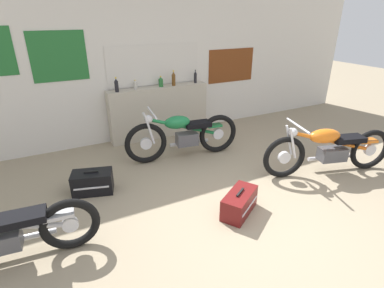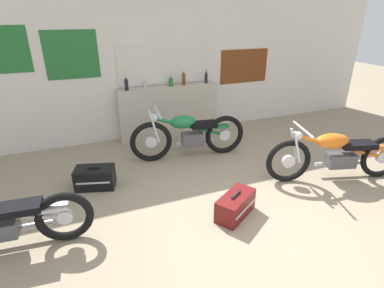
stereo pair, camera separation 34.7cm
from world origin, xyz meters
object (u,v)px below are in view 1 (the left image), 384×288
bottle_leftmost (116,85)px  hard_case_black (93,182)px  hard_case_darkred (239,203)px  bottle_rightmost (195,77)px  motorcycle_orange (329,149)px  motorcycle_green (183,135)px  bottle_left_center (135,85)px  bottle_center (161,82)px  bottle_right_center (174,79)px

bottle_leftmost → hard_case_black: (-0.81, -1.51, -0.99)m
hard_case_darkred → hard_case_black: bearing=139.5°
bottle_rightmost → motorcycle_orange: 2.90m
hard_case_black → bottle_leftmost: bearing=61.7°
motorcycle_orange → hard_case_darkred: size_ratio=3.27×
bottle_rightmost → motorcycle_green: bearing=-126.2°
motorcycle_orange → hard_case_black: size_ratio=3.41×
bottle_left_center → motorcycle_green: bearing=-68.4°
bottle_leftmost → bottle_center: size_ratio=1.31×
bottle_left_center → hard_case_black: 2.18m
bottle_left_center → bottle_rightmost: bottle_rightmost is taller
bottle_rightmost → hard_case_darkred: 3.17m
motorcycle_green → bottle_left_center: bearing=111.6°
bottle_left_center → motorcycle_orange: (2.22, -2.67, -0.68)m
bottle_center → motorcycle_orange: bottle_center is taller
bottle_center → bottle_right_center: bottle_right_center is taller
motorcycle_green → motorcycle_orange: (1.77, -1.53, -0.01)m
motorcycle_orange → bottle_leftmost: bearing=134.8°
hard_case_darkred → motorcycle_green: bearing=88.0°
bottle_right_center → hard_case_black: 2.66m
bottle_left_center → bottle_center: (0.50, -0.03, 0.02)m
hard_case_darkred → bottle_center: bearing=87.8°
bottle_leftmost → motorcycle_orange: bearing=-45.2°
bottle_rightmost → bottle_center: bearing=-179.8°
bottle_center → hard_case_darkred: bottle_center is taller
bottle_rightmost → motorcycle_green: (-0.81, -1.10, -0.72)m
motorcycle_green → hard_case_darkred: 1.80m
bottle_leftmost → bottle_right_center: bottle_right_center is taller
bottle_center → bottle_rightmost: bearing=0.2°
bottle_leftmost → bottle_right_center: 1.13m
bottle_left_center → bottle_right_center: (0.76, -0.06, 0.06)m
bottle_left_center → bottle_right_center: 0.76m
bottle_center → bottle_rightmost: 0.75m
bottle_left_center → motorcycle_orange: bottle_left_center is taller
bottle_center → bottle_right_center: (0.26, -0.02, 0.04)m
bottle_right_center → hard_case_darkred: bottle_right_center is taller
bottle_leftmost → bottle_center: (0.87, 0.03, -0.03)m
hard_case_black → bottle_rightmost: bearing=32.3°
motorcycle_green → motorcycle_orange: 2.34m
bottle_leftmost → hard_case_black: bearing=-118.3°
bottle_center → hard_case_darkred: bearing=-92.2°
bottle_leftmost → hard_case_black: size_ratio=0.44×
bottle_leftmost → bottle_right_center: bearing=0.3°
hard_case_darkred → motorcycle_orange: bearing=7.5°
bottle_center → hard_case_black: bottle_center is taller
bottle_left_center → bottle_center: 0.50m
hard_case_black → hard_case_darkred: bearing=-40.5°
bottle_left_center → bottle_center: bearing=-3.7°
bottle_center → motorcycle_orange: 3.22m
hard_case_black → hard_case_darkred: size_ratio=0.96×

